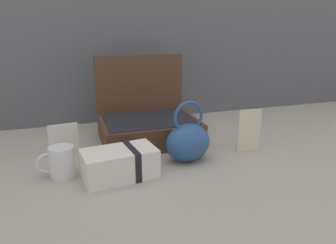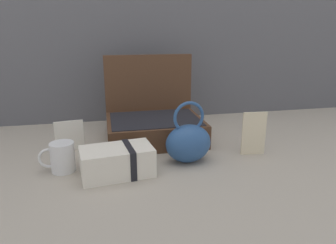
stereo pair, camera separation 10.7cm
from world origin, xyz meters
name	(u,v)px [view 2 (the right image)]	position (x,y,z in m)	size (l,w,h in m)	color
ground_plane	(169,159)	(0.00, 0.00, 0.00)	(6.00, 6.00, 0.00)	#9E9384
open_suitcase	(153,121)	(-0.02, 0.24, 0.08)	(0.40, 0.32, 0.35)	#4C301E
teal_pouch_handbag	(188,142)	(0.06, -0.03, 0.07)	(0.18, 0.13, 0.22)	#284C7F
cream_toiletry_bag	(118,161)	(-0.19, -0.08, 0.05)	(0.24, 0.16, 0.10)	silver
coffee_mug	(62,157)	(-0.37, -0.02, 0.05)	(0.12, 0.08, 0.10)	silver
info_card_left	(254,133)	(0.32, -0.02, 0.08)	(0.09, 0.01, 0.17)	beige
poster_card_right	(69,136)	(-0.36, 0.17, 0.06)	(0.11, 0.01, 0.12)	silver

